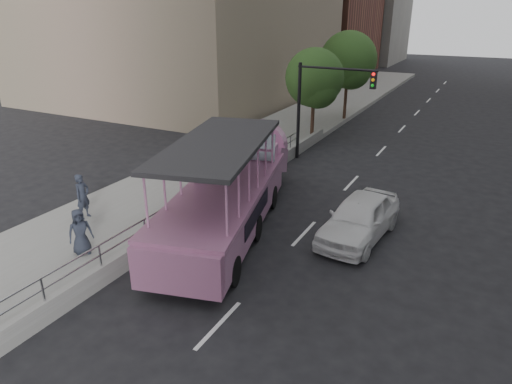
{
  "coord_description": "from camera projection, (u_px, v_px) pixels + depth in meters",
  "views": [
    {
      "loc": [
        6.51,
        -10.31,
        7.82
      ],
      "look_at": [
        -0.6,
        3.17,
        1.67
      ],
      "focal_mm": 32.0,
      "sensor_mm": 36.0,
      "label": 1
    }
  ],
  "objects": [
    {
      "name": "car",
      "position": [
        359.0,
        218.0,
        16.47
      ],
      "size": [
        2.29,
        4.8,
        1.58
      ],
      "primitive_type": "imported",
      "rotation": [
        0.0,
        0.0,
        -0.09
      ],
      "color": "white",
      "rests_on": "ground"
    },
    {
      "name": "guardrail",
      "position": [
        181.0,
        204.0,
        16.76
      ],
      "size": [
        0.07,
        22.0,
        0.71
      ],
      "color": "#B0B1B5",
      "rests_on": "kerb_wall"
    },
    {
      "name": "pedestrian_near",
      "position": [
        83.0,
        196.0,
        17.33
      ],
      "size": [
        0.46,
        0.67,
        1.76
      ],
      "primitive_type": "imported",
      "rotation": [
        0.0,
        0.0,
        1.64
      ],
      "color": "#282D3B",
      "rests_on": "sidewalk"
    },
    {
      "name": "street_tree_far",
      "position": [
        349.0,
        62.0,
        31.91
      ],
      "size": [
        3.97,
        3.97,
        6.45
      ],
      "color": "#3A241A",
      "rests_on": "ground"
    },
    {
      "name": "street_tree_near",
      "position": [
        315.0,
        80.0,
        27.26
      ],
      "size": [
        3.52,
        3.52,
        5.72
      ],
      "color": "#3A241A",
      "rests_on": "ground"
    },
    {
      "name": "duck_boat",
      "position": [
        232.0,
        190.0,
        17.47
      ],
      "size": [
        5.32,
        11.39,
        3.68
      ],
      "color": "black",
      "rests_on": "ground"
    },
    {
      "name": "pedestrian_far",
      "position": [
        80.0,
        232.0,
        14.78
      ],
      "size": [
        0.81,
        0.92,
        1.58
      ],
      "primitive_type": "imported",
      "rotation": [
        0.0,
        0.0,
        1.08
      ],
      "color": "#282D3B",
      "rests_on": "sidewalk"
    },
    {
      "name": "ground",
      "position": [
        226.0,
        279.0,
        14.2
      ],
      "size": [
        160.0,
        160.0,
        0.0
      ],
      "primitive_type": "plane",
      "color": "black"
    },
    {
      "name": "sidewalk",
      "position": [
        231.0,
        160.0,
        24.83
      ],
      "size": [
        5.5,
        80.0,
        0.3
      ],
      "primitive_type": "cube",
      "color": "gray",
      "rests_on": "ground"
    },
    {
      "name": "traffic_signal",
      "position": [
        320.0,
        97.0,
        23.88
      ],
      "size": [
        4.2,
        0.32,
        5.2
      ],
      "color": "black",
      "rests_on": "ground"
    },
    {
      "name": "parking_sign",
      "position": [
        199.0,
        178.0,
        17.25
      ],
      "size": [
        0.1,
        0.67,
        2.97
      ],
      "color": "black",
      "rests_on": "ground"
    },
    {
      "name": "kerb_wall",
      "position": [
        182.0,
        220.0,
        17.01
      ],
      "size": [
        0.24,
        30.0,
        0.36
      ],
      "primitive_type": "cube",
      "color": "#AAAAA5",
      "rests_on": "sidewalk"
    }
  ]
}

